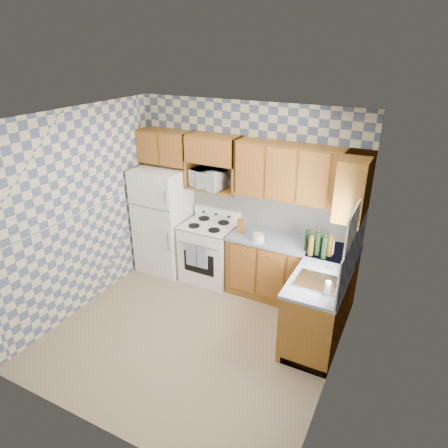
# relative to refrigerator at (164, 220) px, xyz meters

# --- Properties ---
(floor) EXTENTS (3.40, 3.40, 0.00)m
(floor) POSITION_rel_refrigerator_xyz_m (1.27, -1.25, -0.84)
(floor) COLOR #8C755B
(floor) RESTS_ON ground
(back_wall) EXTENTS (3.40, 0.02, 2.70)m
(back_wall) POSITION_rel_refrigerator_xyz_m (1.27, 0.35, 0.51)
(back_wall) COLOR #4E5B7C
(back_wall) RESTS_ON ground
(right_wall) EXTENTS (0.02, 3.20, 2.70)m
(right_wall) POSITION_rel_refrigerator_xyz_m (2.97, -1.25, 0.51)
(right_wall) COLOR #4E5B7C
(right_wall) RESTS_ON ground
(backsplash_back) EXTENTS (2.60, 0.02, 0.56)m
(backsplash_back) POSITION_rel_refrigerator_xyz_m (1.68, 0.34, 0.36)
(backsplash_back) COLOR silver
(backsplash_back) RESTS_ON back_wall
(backsplash_right) EXTENTS (0.02, 1.60, 0.56)m
(backsplash_right) POSITION_rel_refrigerator_xyz_m (2.96, -0.45, 0.36)
(backsplash_right) COLOR silver
(backsplash_right) RESTS_ON right_wall
(refrigerator) EXTENTS (0.75, 0.70, 1.68)m
(refrigerator) POSITION_rel_refrigerator_xyz_m (0.00, 0.00, 0.00)
(refrigerator) COLOR white
(refrigerator) RESTS_ON floor
(stove_body) EXTENTS (0.76, 0.65, 0.90)m
(stove_body) POSITION_rel_refrigerator_xyz_m (0.80, 0.03, -0.39)
(stove_body) COLOR white
(stove_body) RESTS_ON floor
(cooktop) EXTENTS (0.76, 0.65, 0.02)m
(cooktop) POSITION_rel_refrigerator_xyz_m (0.80, 0.03, 0.07)
(cooktop) COLOR silver
(cooktop) RESTS_ON stove_body
(backguard) EXTENTS (0.76, 0.08, 0.17)m
(backguard) POSITION_rel_refrigerator_xyz_m (0.80, 0.30, 0.16)
(backguard) COLOR white
(backguard) RESTS_ON cooktop
(dish_towel_left) EXTENTS (0.17, 0.02, 0.36)m
(dish_towel_left) POSITION_rel_refrigerator_xyz_m (0.69, -0.32, -0.29)
(dish_towel_left) COLOR navy
(dish_towel_left) RESTS_ON stove_body
(dish_towel_right) EXTENTS (0.17, 0.02, 0.36)m
(dish_towel_right) POSITION_rel_refrigerator_xyz_m (0.87, -0.32, -0.29)
(dish_towel_right) COLOR navy
(dish_towel_right) RESTS_ON stove_body
(base_cabinets_back) EXTENTS (1.75, 0.60, 0.88)m
(base_cabinets_back) POSITION_rel_refrigerator_xyz_m (2.10, 0.05, -0.40)
(base_cabinets_back) COLOR brown
(base_cabinets_back) RESTS_ON floor
(base_cabinets_right) EXTENTS (0.60, 1.60, 0.88)m
(base_cabinets_right) POSITION_rel_refrigerator_xyz_m (2.67, -0.45, -0.40)
(base_cabinets_right) COLOR brown
(base_cabinets_right) RESTS_ON floor
(countertop_back) EXTENTS (1.77, 0.63, 0.04)m
(countertop_back) POSITION_rel_refrigerator_xyz_m (2.10, 0.05, 0.06)
(countertop_back) COLOR slate
(countertop_back) RESTS_ON base_cabinets_back
(countertop_right) EXTENTS (0.63, 1.60, 0.04)m
(countertop_right) POSITION_rel_refrigerator_xyz_m (2.67, -0.45, 0.06)
(countertop_right) COLOR slate
(countertop_right) RESTS_ON base_cabinets_right
(upper_cabinets_back) EXTENTS (1.75, 0.33, 0.74)m
(upper_cabinets_back) POSITION_rel_refrigerator_xyz_m (2.10, 0.19, 1.01)
(upper_cabinets_back) COLOR brown
(upper_cabinets_back) RESTS_ON back_wall
(upper_cabinets_fridge) EXTENTS (0.82, 0.33, 0.50)m
(upper_cabinets_fridge) POSITION_rel_refrigerator_xyz_m (-0.02, 0.19, 1.13)
(upper_cabinets_fridge) COLOR brown
(upper_cabinets_fridge) RESTS_ON back_wall
(upper_cabinets_right) EXTENTS (0.33, 0.70, 0.74)m
(upper_cabinets_right) POSITION_rel_refrigerator_xyz_m (2.81, 0.00, 1.01)
(upper_cabinets_right) COLOR brown
(upper_cabinets_right) RESTS_ON right_wall
(microwave_shelf) EXTENTS (0.80, 0.33, 0.03)m
(microwave_shelf) POSITION_rel_refrigerator_xyz_m (0.80, 0.19, 0.60)
(microwave_shelf) COLOR brown
(microwave_shelf) RESTS_ON back_wall
(microwave) EXTENTS (0.55, 0.41, 0.28)m
(microwave) POSITION_rel_refrigerator_xyz_m (0.73, 0.15, 0.75)
(microwave) COLOR white
(microwave) RESTS_ON microwave_shelf
(sink) EXTENTS (0.48, 0.40, 0.03)m
(sink) POSITION_rel_refrigerator_xyz_m (2.67, -0.80, 0.09)
(sink) COLOR #B7B7BC
(sink) RESTS_ON countertop_right
(window) EXTENTS (0.02, 0.66, 0.86)m
(window) POSITION_rel_refrigerator_xyz_m (2.96, -0.80, 0.61)
(window) COLOR silver
(window) RESTS_ON right_wall
(bottle_0) EXTENTS (0.07, 0.07, 0.32)m
(bottle_0) POSITION_rel_refrigerator_xyz_m (2.49, -0.15, 0.24)
(bottle_0) COLOR black
(bottle_0) RESTS_ON countertop_back
(bottle_1) EXTENTS (0.07, 0.07, 0.30)m
(bottle_1) POSITION_rel_refrigerator_xyz_m (2.59, -0.21, 0.23)
(bottle_1) COLOR black
(bottle_1) RESTS_ON countertop_back
(bottle_2) EXTENTS (0.07, 0.07, 0.28)m
(bottle_2) POSITION_rel_refrigerator_xyz_m (2.64, -0.11, 0.22)
(bottle_2) COLOR #593E10
(bottle_2) RESTS_ON countertop_back
(bottle_3) EXTENTS (0.07, 0.07, 0.26)m
(bottle_3) POSITION_rel_refrigerator_xyz_m (2.42, -0.21, 0.21)
(bottle_3) COLOR #593E10
(bottle_3) RESTS_ON countertop_back
(bottle_4) EXTENTS (0.07, 0.07, 0.29)m
(bottle_4) POSITION_rel_refrigerator_xyz_m (2.34, -0.09, 0.22)
(bottle_4) COLOR black
(bottle_4) RESTS_ON countertop_back
(knife_block) EXTENTS (0.09, 0.09, 0.19)m
(knife_block) POSITION_rel_refrigerator_xyz_m (1.34, -0.00, 0.18)
(knife_block) COLOR brown
(knife_block) RESTS_ON countertop_back
(electric_kettle) EXTENTS (0.14, 0.14, 0.18)m
(electric_kettle) POSITION_rel_refrigerator_xyz_m (2.61, -0.05, 0.17)
(electric_kettle) COLOR white
(electric_kettle) RESTS_ON countertop_back
(food_containers) EXTENTS (0.16, 0.16, 0.11)m
(food_containers) POSITION_rel_refrigerator_xyz_m (1.68, -0.15, 0.13)
(food_containers) COLOR beige
(food_containers) RESTS_ON countertop_back
(soap_bottle) EXTENTS (0.06, 0.06, 0.17)m
(soap_bottle) POSITION_rel_refrigerator_xyz_m (2.82, -1.00, 0.17)
(soap_bottle) COLOR beige
(soap_bottle) RESTS_ON countertop_right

